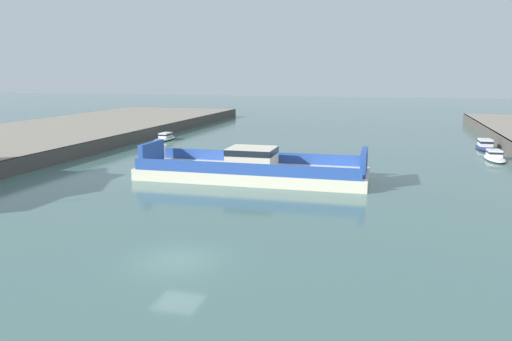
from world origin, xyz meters
The scene contains 5 objects.
ground_plane centered at (0.00, 0.00, 0.00)m, with size 400.00×400.00×0.00m, color #476B66.
chain_ferry centered at (-1.92, 21.78, 0.99)m, with size 22.49×7.36×3.30m.
moored_boat_near_left centered at (-22.88, 45.72, 0.43)m, with size 2.11×6.51×1.16m.
moored_boat_near_right centered at (23.53, 49.11, 0.51)m, with size 2.50×6.86×1.37m.
moored_boat_mid_left centered at (23.12, 40.19, 0.44)m, with size 2.39×6.06×1.19m.
Camera 1 is at (11.14, -23.74, 10.19)m, focal length 34.63 mm.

